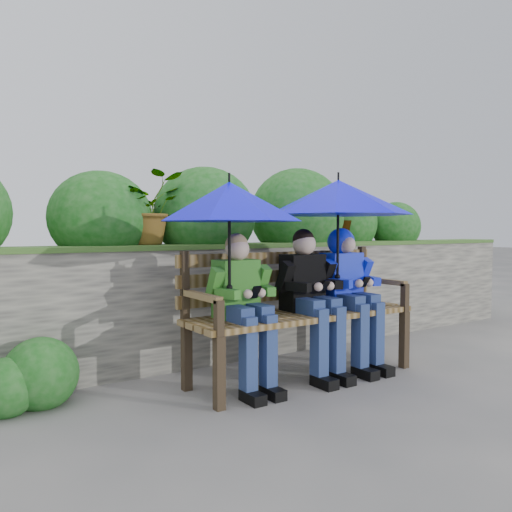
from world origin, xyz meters
TOP-DOWN VIEW (x-y plane):
  - ground at (0.00, 0.00)m, footprint 60.00×60.00m
  - garden_backdrop at (-0.02, 1.61)m, footprint 8.00×2.84m
  - park_bench at (0.28, -0.05)m, footprint 1.90×0.56m
  - boy_left at (-0.27, -0.14)m, footprint 0.47×0.54m
  - boy_middle at (0.35, -0.15)m, footprint 0.49×0.57m
  - boy_right at (0.77, -0.13)m, footprint 0.49×0.60m
  - umbrella_left at (-0.40, -0.17)m, footprint 1.00×1.00m
  - umbrella_right at (0.61, -0.16)m, footprint 1.17×1.17m

SIDE VIEW (x-z plane):
  - ground at x=0.00m, z-range 0.00..0.00m
  - park_bench at x=0.28m, z-range 0.07..1.07m
  - garden_backdrop at x=-0.02m, z-range -0.31..1.52m
  - boy_left at x=-0.27m, z-range 0.08..1.21m
  - boy_middle at x=0.35m, z-range 0.08..1.24m
  - boy_right at x=0.77m, z-range 0.12..1.29m
  - umbrella_left at x=-0.40m, z-range 0.94..1.75m
  - umbrella_right at x=0.61m, z-range 0.98..1.84m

